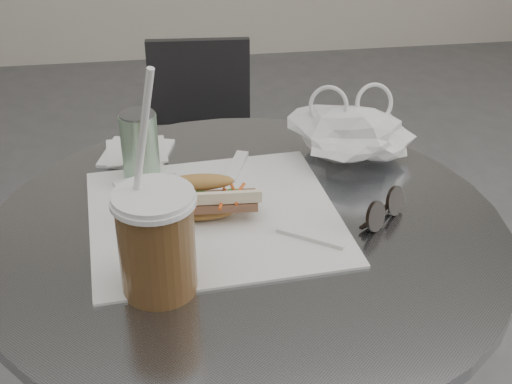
{
  "coord_description": "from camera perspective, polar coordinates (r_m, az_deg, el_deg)",
  "views": [
    {
      "loc": [
        -0.11,
        -0.66,
        1.31
      ],
      "look_at": [
        0.02,
        0.21,
        0.79
      ],
      "focal_mm": 50.0,
      "sensor_mm": 36.0,
      "label": 1
    }
  ],
  "objects": [
    {
      "name": "cafe_table",
      "position": [
        1.21,
        -0.69,
        -13.77
      ],
      "size": [
        0.76,
        0.76,
        0.74
      ],
      "color": "slate",
      "rests_on": "ground"
    },
    {
      "name": "banh_mi",
      "position": [
        1.03,
        -4.51,
        -0.52
      ],
      "size": [
        0.21,
        0.09,
        0.07
      ],
      "rotation": [
        0.0,
        0.0,
        -0.05
      ],
      "color": "#C18B49",
      "rests_on": "sandwich_paper"
    },
    {
      "name": "drink_can",
      "position": [
        1.15,
        -9.28,
        3.65
      ],
      "size": [
        0.06,
        0.06,
        0.11
      ],
      "color": "#528E5B",
      "rests_on": "cafe_table"
    },
    {
      "name": "sunglasses",
      "position": [
        1.05,
        10.19,
        -1.45
      ],
      "size": [
        0.09,
        0.08,
        0.05
      ],
      "rotation": [
        0.0,
        0.0,
        0.75
      ],
      "color": "black",
      "rests_on": "cafe_table"
    },
    {
      "name": "iced_coffee",
      "position": [
        0.88,
        -7.97,
        -3.88
      ],
      "size": [
        0.1,
        0.1,
        0.3
      ],
      "color": "brown",
      "rests_on": "cafe_table"
    },
    {
      "name": "plastic_bag",
      "position": [
        1.2,
        7.69,
        4.43
      ],
      "size": [
        0.21,
        0.18,
        0.09
      ],
      "primitive_type": null,
      "rotation": [
        0.0,
        0.0,
        -0.2
      ],
      "color": "white",
      "rests_on": "cafe_table"
    },
    {
      "name": "chair_far",
      "position": [
        2.02,
        -4.27,
        0.69
      ],
      "size": [
        0.36,
        0.37,
        0.68
      ],
      "rotation": [
        0.0,
        0.0,
        3.07
      ],
      "color": "#2E2E30",
      "rests_on": "ground"
    },
    {
      "name": "sandwich_paper",
      "position": [
        1.06,
        -3.38,
        -1.93
      ],
      "size": [
        0.39,
        0.37,
        0.0
      ],
      "primitive_type": "cube",
      "rotation": [
        0.0,
        0.0,
        0.08
      ],
      "color": "white",
      "rests_on": "cafe_table"
    },
    {
      "name": "napkin_stack",
      "position": [
        1.24,
        -9.54,
        3.14
      ],
      "size": [
        0.14,
        0.14,
        0.01
      ],
      "color": "white",
      "rests_on": "cafe_table"
    }
  ]
}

